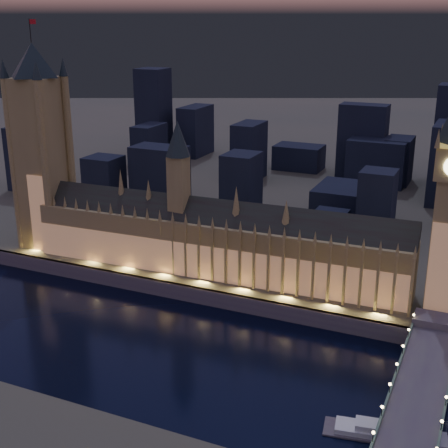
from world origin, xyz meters
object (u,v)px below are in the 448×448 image
at_px(westminster_bridge, 420,392).
at_px(river_boat, 390,433).
at_px(victoria_tower, 40,138).
at_px(palace_of_westminster, 213,239).

xyz_separation_m(westminster_bridge, river_boat, (-6.57, -21.94, -4.43)).
height_order(westminster_bridge, river_boat, westminster_bridge).
relative_size(westminster_bridge, river_boat, 2.47).
distance_m(victoria_tower, river_boat, 239.83).
bearing_deg(palace_of_westminster, victoria_tower, 179.90).
bearing_deg(palace_of_westminster, river_boat, -39.18).
xyz_separation_m(palace_of_westminster, westminster_bridge, (113.48, -65.18, -20.39)).
bearing_deg(river_boat, victoria_tower, 157.66).
bearing_deg(victoria_tower, westminster_bridge, -16.62).
bearing_deg(westminster_bridge, palace_of_westminster, 150.13).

